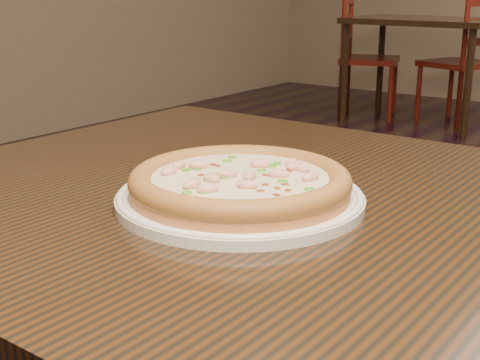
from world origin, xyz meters
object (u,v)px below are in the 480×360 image
Objects in this scene: pizza at (240,182)px; chair_a at (362,58)px; hero_table at (347,293)px; bg_table_left at (423,32)px; chair_b at (464,63)px; plate at (240,197)px.

chair_a is (-1.86, 4.02, -0.34)m from pizza.
chair_a reaches higher than hero_table.
pizza is at bearing -70.82° from bg_table_left.
chair_a is 1.00× the size of chair_b.
pizza is 0.27× the size of chair_b.
bg_table_left is 1.05× the size of chair_b.
chair_a is at bearing -177.24° from bg_table_left.
hero_table is 4.12× the size of plate.
plate is at bearing -98.00° from pizza.
bg_table_left is 1.05× the size of chair_a.
pizza is 4.45m from chair_a.
bg_table_left is at bearing -153.15° from chair_b.
bg_table_left is (-1.41, 4.05, -0.10)m from plate.
plate reaches higher than hero_table.
bg_table_left is at bearing 109.18° from plate.
plate is at bearing -65.21° from chair_a.
bg_table_left is (-1.41, 4.05, -0.12)m from pizza.
chair_b is at bearing 105.27° from plate.
bg_table_left is 0.37m from chair_b.
plate is 1.12× the size of pizza.
chair_a is at bearing 116.47° from hero_table.
plate is at bearing -70.82° from bg_table_left.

